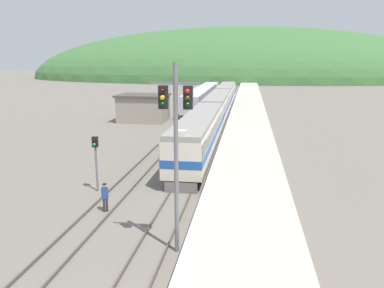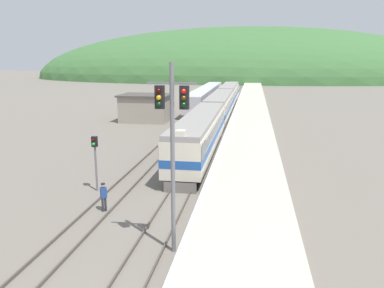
{
  "view_description": "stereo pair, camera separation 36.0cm",
  "coord_description": "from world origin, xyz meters",
  "px_view_note": "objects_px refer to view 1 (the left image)",
  "views": [
    {
      "loc": [
        4.37,
        -9.42,
        9.04
      ],
      "look_at": [
        0.03,
        19.4,
        2.34
      ],
      "focal_mm": 35.0,
      "sensor_mm": 36.0,
      "label": 1
    },
    {
      "loc": [
        4.73,
        -9.37,
        9.04
      ],
      "look_at": [
        0.03,
        19.4,
        2.34
      ],
      "focal_mm": 35.0,
      "sensor_mm": 36.0,
      "label": 2
    }
  ],
  "objects_px": {
    "signal_mast_main": "(176,132)",
    "track_worker": "(105,196)",
    "siding_train": "(203,97)",
    "carriage_second": "(218,106)",
    "carriage_third": "(226,94)",
    "signal_post_siding": "(95,152)",
    "express_train_lead_car": "(199,134)"
  },
  "relations": [
    {
      "from": "signal_mast_main",
      "to": "track_worker",
      "type": "height_order",
      "value": "signal_mast_main"
    },
    {
      "from": "siding_train",
      "to": "carriage_second",
      "type": "bearing_deg",
      "value": -76.17
    },
    {
      "from": "carriage_third",
      "to": "signal_post_siding",
      "type": "height_order",
      "value": "carriage_third"
    },
    {
      "from": "express_train_lead_car",
      "to": "siding_train",
      "type": "distance_m",
      "value": 38.24
    },
    {
      "from": "siding_train",
      "to": "signal_post_siding",
      "type": "distance_m",
      "value": 48.21
    },
    {
      "from": "carriage_third",
      "to": "signal_mast_main",
      "type": "distance_m",
      "value": 58.82
    },
    {
      "from": "express_train_lead_car",
      "to": "siding_train",
      "type": "bearing_deg",
      "value": 96.35
    },
    {
      "from": "carriage_third",
      "to": "siding_train",
      "type": "relative_size",
      "value": 0.55
    },
    {
      "from": "signal_mast_main",
      "to": "express_train_lead_car",
      "type": "bearing_deg",
      "value": 94.02
    },
    {
      "from": "signal_post_siding",
      "to": "carriage_third",
      "type": "bearing_deg",
      "value": 83.55
    },
    {
      "from": "carriage_second",
      "to": "signal_mast_main",
      "type": "distance_m",
      "value": 38.57
    },
    {
      "from": "track_worker",
      "to": "signal_post_siding",
      "type": "bearing_deg",
      "value": 119.53
    },
    {
      "from": "express_train_lead_car",
      "to": "carriage_second",
      "type": "bearing_deg",
      "value": 90.0
    },
    {
      "from": "siding_train",
      "to": "signal_mast_main",
      "type": "distance_m",
      "value": 55.96
    },
    {
      "from": "carriage_third",
      "to": "carriage_second",
      "type": "bearing_deg",
      "value": -90.0
    },
    {
      "from": "siding_train",
      "to": "track_worker",
      "type": "bearing_deg",
      "value": -89.65
    },
    {
      "from": "carriage_second",
      "to": "carriage_third",
      "type": "bearing_deg",
      "value": 90.0
    },
    {
      "from": "express_train_lead_car",
      "to": "carriage_second",
      "type": "relative_size",
      "value": 1.03
    },
    {
      "from": "carriage_third",
      "to": "signal_post_siding",
      "type": "distance_m",
      "value": 51.65
    },
    {
      "from": "express_train_lead_car",
      "to": "signal_post_siding",
      "type": "relative_size",
      "value": 5.1
    },
    {
      "from": "signal_mast_main",
      "to": "siding_train",
      "type": "bearing_deg",
      "value": 95.62
    },
    {
      "from": "express_train_lead_car",
      "to": "signal_post_siding",
      "type": "distance_m",
      "value": 11.73
    },
    {
      "from": "carriage_third",
      "to": "siding_train",
      "type": "height_order",
      "value": "carriage_third"
    },
    {
      "from": "siding_train",
      "to": "track_worker",
      "type": "relative_size",
      "value": 19.98
    },
    {
      "from": "carriage_third",
      "to": "track_worker",
      "type": "distance_m",
      "value": 54.79
    },
    {
      "from": "carriage_second",
      "to": "signal_post_siding",
      "type": "xyz_separation_m",
      "value": [
        -5.8,
        -31.0,
        0.66
      ]
    },
    {
      "from": "signal_mast_main",
      "to": "carriage_second",
      "type": "bearing_deg",
      "value": 91.84
    },
    {
      "from": "signal_mast_main",
      "to": "track_worker",
      "type": "distance_m",
      "value": 8.13
    },
    {
      "from": "express_train_lead_car",
      "to": "carriage_third",
      "type": "relative_size",
      "value": 1.03
    },
    {
      "from": "siding_train",
      "to": "signal_post_siding",
      "type": "relative_size",
      "value": 9.06
    },
    {
      "from": "carriage_second",
      "to": "carriage_third",
      "type": "xyz_separation_m",
      "value": [
        0.0,
        20.32,
        0.0
      ]
    },
    {
      "from": "carriage_second",
      "to": "track_worker",
      "type": "distance_m",
      "value": 34.56
    }
  ]
}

